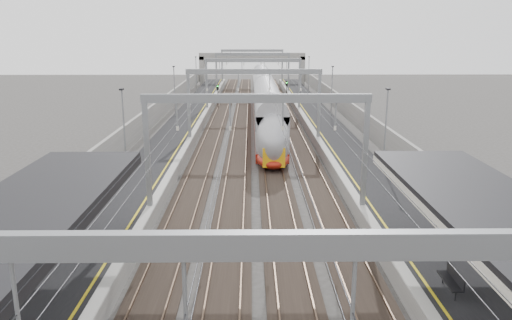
{
  "coord_description": "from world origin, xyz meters",
  "views": [
    {
      "loc": [
        -0.32,
        -5.99,
        10.92
      ],
      "look_at": [
        0.0,
        24.34,
        3.18
      ],
      "focal_mm": 35.0,
      "sensor_mm": 36.0,
      "label": 1
    }
  ],
  "objects_px": {
    "overbridge": "(252,61)",
    "train": "(265,105)",
    "signal_green": "(218,92)",
    "bench": "(453,279)"
  },
  "relations": [
    {
      "from": "overbridge",
      "to": "train",
      "type": "relative_size",
      "value": 0.43
    },
    {
      "from": "train",
      "to": "signal_green",
      "type": "distance_m",
      "value": 13.81
    },
    {
      "from": "train",
      "to": "signal_green",
      "type": "height_order",
      "value": "train"
    },
    {
      "from": "overbridge",
      "to": "bench",
      "type": "relative_size",
      "value": 12.33
    },
    {
      "from": "train",
      "to": "bench",
      "type": "relative_size",
      "value": 28.98
    },
    {
      "from": "train",
      "to": "overbridge",
      "type": "bearing_deg",
      "value": 91.96
    },
    {
      "from": "train",
      "to": "signal_green",
      "type": "xyz_separation_m",
      "value": [
        -6.7,
        12.07,
        0.22
      ]
    },
    {
      "from": "overbridge",
      "to": "bench",
      "type": "xyz_separation_m",
      "value": [
        7.61,
        -88.25,
        -3.76
      ]
    },
    {
      "from": "signal_green",
      "to": "overbridge",
      "type": "bearing_deg",
      "value": 80.7
    },
    {
      "from": "bench",
      "to": "train",
      "type": "bearing_deg",
      "value": 97.83
    }
  ]
}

